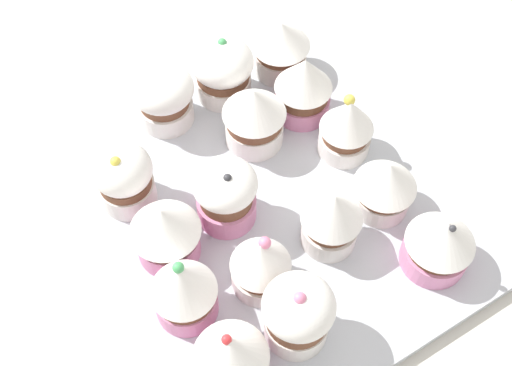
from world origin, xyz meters
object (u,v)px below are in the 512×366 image
at_px(cupcake_1, 385,185).
at_px(cupcake_6, 254,116).
at_px(cupcake_11, 163,96).
at_px(cupcake_14, 165,231).
at_px(cupcake_0, 440,242).
at_px(cupcake_7, 223,70).
at_px(cupcake_13, 184,289).
at_px(cupcake_4, 281,46).
at_px(cupcake_10, 227,196).
at_px(cupcake_2, 347,126).
at_px(cupcake_3, 303,86).
at_px(cupcake_5, 332,218).
at_px(cupcake_9, 261,264).
at_px(cupcake_12, 231,356).
at_px(cupcake_8, 298,314).
at_px(baking_tray, 256,203).

distance_m(cupcake_1, cupcake_6, 0.15).
bearing_deg(cupcake_11, cupcake_1, -148.22).
bearing_deg(cupcake_11, cupcake_14, 153.73).
relative_size(cupcake_0, cupcake_7, 0.96).
height_order(cupcake_1, cupcake_13, cupcake_13).
bearing_deg(cupcake_1, cupcake_4, -3.72).
distance_m(cupcake_4, cupcake_10, 0.20).
xyz_separation_m(cupcake_2, cupcake_6, (0.06, 0.07, 0.00)).
height_order(cupcake_3, cupcake_14, cupcake_3).
relative_size(cupcake_0, cupcake_5, 0.93).
height_order(cupcake_9, cupcake_11, cupcake_9).
height_order(cupcake_10, cupcake_11, cupcake_10).
bearing_deg(cupcake_2, cupcake_9, 118.78).
xyz_separation_m(cupcake_5, cupcake_6, (0.14, -0.00, -0.00)).
height_order(cupcake_12, cupcake_13, cupcake_13).
bearing_deg(cupcake_9, cupcake_5, -87.15).
relative_size(cupcake_1, cupcake_7, 0.93).
relative_size(cupcake_1, cupcake_3, 0.87).
distance_m(cupcake_2, cupcake_3, 0.07).
xyz_separation_m(cupcake_11, cupcake_14, (-0.14, 0.07, 0.00)).
distance_m(cupcake_0, cupcake_9, 0.16).
relative_size(cupcake_8, cupcake_9, 1.11).
distance_m(baking_tray, cupcake_3, 0.13).
relative_size(cupcake_9, cupcake_12, 1.03).
bearing_deg(cupcake_10, cupcake_1, -116.37).
distance_m(cupcake_10, cupcake_12, 0.15).
bearing_deg(cupcake_2, cupcake_6, 50.92).
distance_m(cupcake_1, cupcake_13, 0.21).
xyz_separation_m(cupcake_8, cupcake_12, (-0.00, 0.06, -0.00)).
bearing_deg(cupcake_1, cupcake_2, -6.86).
xyz_separation_m(cupcake_0, cupcake_14, (0.14, 0.20, 0.00)).
bearing_deg(cupcake_7, cupcake_4, -92.46).
distance_m(cupcake_0, cupcake_8, 0.15).
distance_m(baking_tray, cupcake_13, 0.14).
xyz_separation_m(cupcake_1, cupcake_2, (0.07, -0.01, 0.00)).
bearing_deg(cupcake_0, cupcake_3, 1.20).
xyz_separation_m(cupcake_9, cupcake_12, (-0.06, 0.06, 0.00)).
xyz_separation_m(baking_tray, cupcake_10, (-0.00, 0.03, 0.04)).
distance_m(cupcake_0, cupcake_12, 0.21).
bearing_deg(cupcake_14, cupcake_6, -62.58).
xyz_separation_m(cupcake_4, cupcake_7, (0.00, 0.07, -0.00)).
height_order(cupcake_4, cupcake_10, cupcake_10).
bearing_deg(cupcake_13, cupcake_9, -99.24).
height_order(cupcake_4, cupcake_11, same).
bearing_deg(cupcake_1, baking_tray, 55.83).
xyz_separation_m(cupcake_7, cupcake_14, (-0.14, 0.14, 0.00)).
bearing_deg(cupcake_9, cupcake_0, -113.74).
bearing_deg(baking_tray, cupcake_10, 93.73).
distance_m(cupcake_2, cupcake_7, 0.15).
relative_size(cupcake_10, cupcake_14, 1.04).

